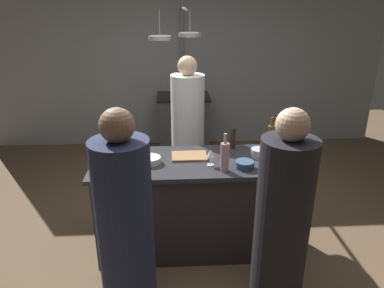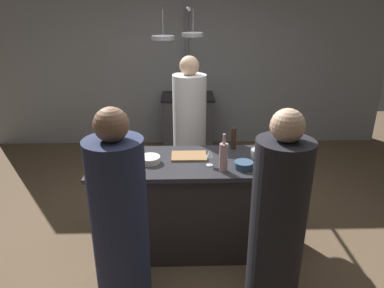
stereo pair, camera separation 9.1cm
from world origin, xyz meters
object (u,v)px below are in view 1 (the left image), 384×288
at_px(chef, 188,139).
at_px(wine_bottle_rose, 225,156).
at_px(wine_bottle_white, 100,157).
at_px(wine_glass_near_right_guest, 211,154).
at_px(stove_range, 183,123).
at_px(mixing_bowl_blue, 245,164).
at_px(wine_bottle_amber, 271,136).
at_px(wine_glass_by_chef, 122,142).
at_px(guest_right, 280,239).
at_px(mixing_bowl_steel, 259,153).
at_px(guest_left, 127,244).
at_px(mixing_bowl_ceramic, 150,160).
at_px(cutting_board, 189,156).
at_px(wine_glass_near_left_guest, 281,159).
at_px(bar_stool_left, 135,256).
at_px(pepper_mill, 233,138).
at_px(bar_stool_right, 270,250).

distance_m(chef, wine_bottle_rose, 1.09).
height_order(wine_bottle_white, wine_glass_near_right_guest, wine_bottle_white).
bearing_deg(stove_range, mixing_bowl_blue, -80.65).
xyz_separation_m(wine_bottle_amber, wine_glass_by_chef, (-1.42, -0.02, -0.02)).
distance_m(guest_right, mixing_bowl_steel, 1.07).
bearing_deg(chef, wine_glass_near_right_guest, -80.46).
relative_size(guest_left, wine_bottle_white, 5.21).
relative_size(wine_bottle_white, mixing_bowl_ceramic, 1.72).
relative_size(cutting_board, wine_glass_by_chef, 2.19).
bearing_deg(wine_glass_by_chef, guest_left, -82.47).
bearing_deg(mixing_bowl_steel, guest_right, -95.07).
relative_size(wine_glass_by_chef, wine_glass_near_left_guest, 1.00).
height_order(wine_glass_by_chef, wine_glass_near_left_guest, same).
distance_m(wine_glass_by_chef, mixing_bowl_ceramic, 0.38).
height_order(bar_stool_left, wine_bottle_rose, wine_bottle_rose).
bearing_deg(pepper_mill, guest_right, -85.09).
bearing_deg(guest_left, bar_stool_right, 20.18).
relative_size(wine_bottle_amber, mixing_bowl_ceramic, 1.66).
height_order(cutting_board, wine_glass_near_left_guest, wine_glass_near_left_guest).
distance_m(wine_bottle_amber, wine_glass_by_chef, 1.42).
relative_size(chef, bar_stool_right, 2.52).
relative_size(wine_bottle_amber, wine_glass_near_right_guest, 2.14).
relative_size(guest_left, mixing_bowl_steel, 11.43).
bearing_deg(wine_bottle_white, cutting_board, 18.42).
distance_m(chef, mixing_bowl_steel, 0.99).
height_order(bar_stool_left, cutting_board, cutting_board).
height_order(stove_range, mixing_bowl_blue, mixing_bowl_blue).
xyz_separation_m(guest_right, pepper_mill, (-0.11, 1.28, 0.23)).
xyz_separation_m(wine_glass_by_chef, wine_glass_near_left_guest, (1.37, -0.48, 0.00)).
bearing_deg(wine_bottle_white, guest_right, -32.85).
bearing_deg(wine_glass_by_chef, stove_range, 73.67).
height_order(wine_bottle_amber, wine_glass_near_right_guest, wine_bottle_amber).
bearing_deg(stove_range, mixing_bowl_ceramic, -98.71).
bearing_deg(mixing_bowl_ceramic, stove_range, 81.29).
bearing_deg(bar_stool_right, mixing_bowl_blue, 107.89).
relative_size(guest_left, wine_glass_by_chef, 11.53).
relative_size(guest_left, mixing_bowl_blue, 10.55).
relative_size(bar_stool_right, guest_right, 0.41).
bearing_deg(pepper_mill, mixing_bowl_steel, -48.27).
relative_size(wine_bottle_amber, mixing_bowl_steel, 2.12).
height_order(wine_bottle_white, mixing_bowl_blue, wine_bottle_white).
bearing_deg(mixing_bowl_blue, mixing_bowl_ceramic, 169.98).
height_order(guest_left, wine_glass_by_chef, guest_left).
xyz_separation_m(wine_bottle_white, mixing_bowl_blue, (1.22, -0.00, -0.10)).
height_order(wine_bottle_rose, wine_glass_near_right_guest, wine_bottle_rose).
height_order(wine_bottle_amber, mixing_bowl_steel, wine_bottle_amber).
distance_m(bar_stool_right, mixing_bowl_ceramic, 1.25).
bearing_deg(wine_bottle_white, guest_left, -70.57).
bearing_deg(wine_bottle_rose, wine_glass_by_chef, 153.45).
bearing_deg(wine_glass_near_right_guest, stove_range, 93.26).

